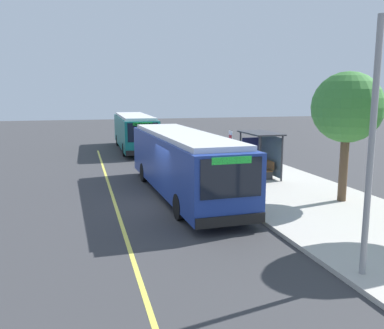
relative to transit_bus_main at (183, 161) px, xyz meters
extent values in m
plane|color=#38383A|center=(1.40, -1.01, -1.62)|extent=(120.00, 120.00, 0.00)
cube|color=#B7B2A8|center=(1.40, 4.99, -1.54)|extent=(44.00, 6.40, 0.15)
cube|color=#E0D64C|center=(1.40, -3.21, -1.61)|extent=(36.00, 0.14, 0.01)
cube|color=navy|center=(-0.02, -0.01, -0.07)|extent=(11.86, 2.99, 2.40)
cube|color=silver|center=(-0.02, -0.01, 1.23)|extent=(10.91, 2.70, 0.20)
cube|color=black|center=(5.88, 0.21, 0.36)|extent=(0.12, 2.17, 1.34)
cube|color=black|center=(-0.06, 1.28, 0.22)|extent=(10.35, 0.42, 1.06)
cube|color=yellow|center=(-0.06, 1.28, -1.05)|extent=(11.18, 0.45, 0.28)
cube|color=#26D83F|center=(5.89, 0.21, 0.95)|extent=(0.08, 1.40, 0.24)
cube|color=black|center=(5.90, 0.21, -1.09)|extent=(0.17, 2.50, 0.36)
cylinder|color=black|center=(3.59, 1.28, -1.12)|extent=(1.01, 0.32, 1.00)
cylinder|color=black|center=(3.67, -1.03, -1.12)|extent=(1.01, 0.32, 1.00)
cylinder|color=black|center=(-3.59, 1.01, -1.12)|extent=(1.01, 0.32, 1.00)
cylinder|color=black|center=(-3.50, -1.29, -1.12)|extent=(1.01, 0.32, 1.00)
cube|color=#146B66|center=(-16.22, -0.18, -0.07)|extent=(11.00, 2.71, 2.40)
cube|color=silver|center=(-16.22, -0.18, 1.23)|extent=(10.12, 2.44, 0.20)
cube|color=black|center=(-10.73, -0.26, 0.36)|extent=(0.07, 2.17, 1.34)
cube|color=black|center=(-16.20, 1.11, 0.22)|extent=(9.65, 0.18, 1.06)
cube|color=silver|center=(-16.20, 1.12, -1.05)|extent=(10.42, 0.18, 0.28)
cube|color=#26D83F|center=(-10.72, -0.26, 0.95)|extent=(0.05, 1.40, 0.24)
cube|color=black|center=(-10.71, -0.26, -1.09)|extent=(0.12, 2.50, 0.36)
cylinder|color=black|center=(-12.81, 0.93, -1.12)|extent=(1.00, 0.29, 1.00)
cylinder|color=black|center=(-12.84, -1.38, -1.12)|extent=(1.00, 0.29, 1.00)
cylinder|color=black|center=(-19.49, 1.03, -1.12)|extent=(1.00, 0.29, 1.00)
cylinder|color=black|center=(-19.53, -1.28, -1.12)|extent=(1.00, 0.29, 1.00)
cylinder|color=#333338|center=(-0.97, 5.59, -0.27)|extent=(0.10, 0.10, 2.40)
cylinder|color=#333338|center=(-0.97, 4.29, -0.27)|extent=(0.10, 0.10, 2.40)
cylinder|color=#333338|center=(-3.57, 5.59, -0.27)|extent=(0.10, 0.10, 2.40)
cylinder|color=#333338|center=(-3.57, 4.29, -0.27)|extent=(0.10, 0.10, 2.40)
cube|color=#333338|center=(-2.27, 4.94, 0.97)|extent=(2.90, 1.60, 0.08)
cube|color=#4C606B|center=(-2.27, 5.59, -0.27)|extent=(2.47, 0.04, 2.16)
cube|color=navy|center=(-3.57, 4.94, -0.32)|extent=(0.06, 1.11, 1.82)
cube|color=brown|center=(-2.24, 5.14, -1.02)|extent=(1.60, 0.44, 0.06)
cube|color=brown|center=(-2.24, 5.38, -0.74)|extent=(1.60, 0.05, 0.44)
cube|color=#333338|center=(-2.96, 5.14, -1.24)|extent=(0.08, 0.40, 0.45)
cube|color=#333338|center=(-1.52, 5.14, -1.24)|extent=(0.08, 0.40, 0.45)
cylinder|color=#333338|center=(-0.42, 2.54, -0.07)|extent=(0.07, 0.07, 2.80)
cube|color=white|center=(-0.42, 2.52, 1.03)|extent=(0.44, 0.03, 0.56)
cube|color=red|center=(-0.42, 2.50, 1.03)|extent=(0.40, 0.01, 0.16)
cylinder|color=#282D47|center=(-1.61, 3.67, -1.04)|extent=(0.14, 0.14, 0.85)
cylinder|color=#282D47|center=(-1.61, 3.49, -1.04)|extent=(0.14, 0.14, 0.85)
cube|color=#338C4C|center=(-1.61, 3.58, -0.31)|extent=(0.24, 0.40, 0.62)
sphere|color=tan|center=(-1.61, 3.58, 0.11)|extent=(0.22, 0.22, 0.22)
cylinder|color=brown|center=(3.32, 6.25, -0.02)|extent=(0.36, 0.36, 2.90)
sphere|color=#387A33|center=(3.32, 6.25, 2.54)|extent=(2.95, 2.95, 2.95)
cylinder|color=gray|center=(9.83, 2.34, 1.73)|extent=(0.16, 0.16, 6.40)
camera|label=1|loc=(18.32, -4.49, 3.11)|focal=38.57mm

